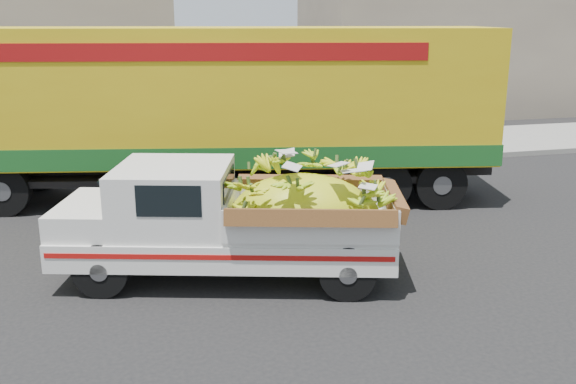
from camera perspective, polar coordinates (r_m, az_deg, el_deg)
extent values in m
plane|color=black|center=(9.68, -8.55, -9.44)|extent=(100.00, 100.00, 0.00)
cube|color=gray|center=(16.94, -11.40, 1.56)|extent=(60.00, 0.25, 0.15)
cube|color=gray|center=(18.98, -11.79, 3.01)|extent=(60.00, 4.00, 0.14)
cube|color=gray|center=(29.46, 16.06, 12.81)|extent=(14.00, 6.00, 6.00)
cylinder|color=black|center=(9.92, -16.28, -6.65)|extent=(0.87, 0.47, 0.84)
cylinder|color=black|center=(11.36, -13.86, -3.64)|extent=(0.87, 0.47, 0.84)
cylinder|color=black|center=(9.47, 5.32, -7.14)|extent=(0.87, 0.47, 0.84)
cylinder|color=black|center=(10.97, 4.81, -3.92)|extent=(0.87, 0.47, 0.84)
cube|color=silver|center=(10.21, -5.51, -4.28)|extent=(5.49, 3.24, 0.43)
cube|color=#A50F0C|center=(9.31, -6.23, -5.82)|extent=(4.88, 1.42, 0.08)
cube|color=silver|center=(10.86, -18.98, -4.52)|extent=(0.62, 1.79, 0.15)
cube|color=silver|center=(10.55, -17.07, -1.89)|extent=(1.39, 1.95, 0.40)
cube|color=silver|center=(10.13, -10.10, -0.41)|extent=(2.14, 2.20, 0.99)
cube|color=black|center=(9.20, -10.60, -0.82)|extent=(0.90, 0.27, 0.46)
cube|color=silver|center=(9.98, 1.98, -1.69)|extent=(2.96, 2.50, 0.56)
ellipsoid|color=yellow|center=(10.01, 1.34, -2.32)|extent=(2.62, 2.08, 1.41)
cylinder|color=black|center=(14.17, 13.40, 0.72)|extent=(1.14, 0.53, 1.10)
cylinder|color=black|center=(16.04, 11.42, 2.54)|extent=(1.14, 0.53, 1.10)
cylinder|color=black|center=(13.88, 8.64, 0.67)|extent=(1.14, 0.53, 1.10)
cylinder|color=black|center=(15.78, 7.20, 2.52)|extent=(1.14, 0.53, 1.10)
cylinder|color=black|center=(14.55, -23.94, 0.18)|extent=(1.14, 0.53, 1.10)
cylinder|color=black|center=(16.38, -21.55, 2.02)|extent=(1.14, 0.53, 1.10)
cube|color=black|center=(14.52, -5.79, 2.36)|extent=(11.96, 3.36, 0.36)
cube|color=gold|center=(14.25, -5.97, 8.64)|extent=(12.02, 4.78, 2.84)
cube|color=#17521C|center=(14.43, -5.84, 4.03)|extent=(12.08, 4.81, 0.45)
cube|color=maroon|center=(12.91, -6.36, 12.26)|extent=(8.24, 1.68, 0.35)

